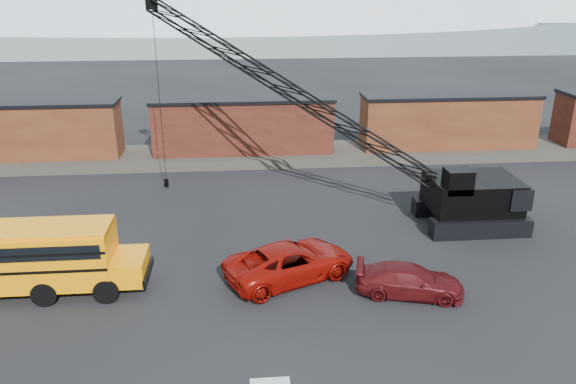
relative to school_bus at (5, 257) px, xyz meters
name	(u,v)px	position (x,y,z in m)	size (l,w,h in m)	color
ground	(253,321)	(10.71, -3.17, -1.79)	(160.00, 160.00, 0.00)	black
gravel_berm	(244,156)	(10.71, 18.83, -1.44)	(120.00, 5.00, 0.70)	#443F37
boxcar_west_near	(26,130)	(-5.29, 18.83, 0.97)	(13.70, 3.10, 4.17)	#431D13
boxcar_mid	(244,125)	(10.71, 18.83, 0.97)	(13.70, 3.10, 4.17)	#552217
boxcar_east_near	(448,121)	(26.71, 18.83, 0.97)	(13.70, 3.10, 4.17)	#431D13
school_bus	(5,257)	(0.00, 0.00, 0.00)	(11.65, 2.65, 3.19)	#FF9005
red_pickup	(290,262)	(12.58, 0.26, -0.93)	(2.85, 6.19, 1.72)	#8F0D06
maroon_suv	(410,281)	(17.73, -1.64, -1.11)	(1.93, 4.75, 1.38)	#4D0D10
crawler_crane	(294,93)	(13.62, 9.33, 5.18)	(21.18, 10.15, 12.23)	black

